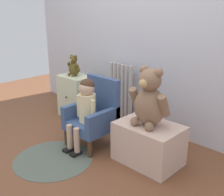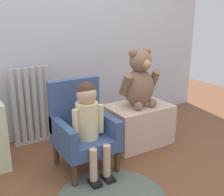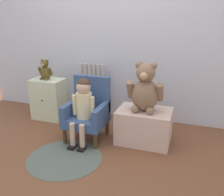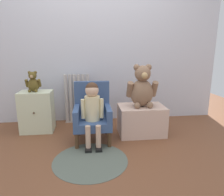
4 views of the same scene
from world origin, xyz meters
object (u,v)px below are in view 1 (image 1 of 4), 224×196
(low_bench, at_px, (148,143))
(floor_rug, at_px, (53,159))
(small_teddy_bear, at_px, (74,67))
(child_armchair, at_px, (94,115))
(large_teddy_bear, at_px, (149,100))
(radiator, at_px, (120,93))
(small_dresser, at_px, (76,96))
(child_figure, at_px, (85,104))

(low_bench, height_order, floor_rug, low_bench)
(small_teddy_bear, distance_m, floor_rug, 1.27)
(child_armchair, distance_m, large_teddy_bear, 0.68)
(radiator, bearing_deg, small_teddy_bear, -152.07)
(low_bench, bearing_deg, radiator, 147.53)
(small_teddy_bear, relative_size, floor_rug, 0.36)
(child_armchair, bearing_deg, small_dresser, 154.92)
(large_teddy_bear, bearing_deg, low_bench, 49.89)
(small_dresser, xyz_separation_m, low_bench, (1.34, -0.25, -0.08))
(small_dresser, xyz_separation_m, small_teddy_bear, (-0.02, 0.00, 0.38))
(large_teddy_bear, xyz_separation_m, small_teddy_bear, (-1.35, 0.25, 0.05))
(radiator, relative_size, small_dresser, 1.34)
(radiator, relative_size, low_bench, 1.26)
(child_armchair, bearing_deg, low_bench, 8.37)
(radiator, xyz_separation_m, small_dresser, (-0.51, -0.28, -0.09))
(radiator, height_order, low_bench, radiator)
(radiator, relative_size, large_teddy_bear, 1.38)
(child_figure, height_order, small_teddy_bear, small_teddy_bear)
(low_bench, xyz_separation_m, floor_rug, (-0.65, -0.59, -0.18))
(radiator, relative_size, child_figure, 1.01)
(large_teddy_bear, relative_size, small_teddy_bear, 1.99)
(child_armchair, xyz_separation_m, low_bench, (0.62, 0.09, -0.13))
(radiator, height_order, child_armchair, radiator)
(radiator, distance_m, low_bench, 1.00)
(child_armchair, distance_m, low_bench, 0.64)
(large_teddy_bear, distance_m, small_teddy_bear, 1.38)
(child_armchair, xyz_separation_m, small_teddy_bear, (-0.74, 0.34, 0.34))
(small_dresser, relative_size, child_armchair, 0.78)
(child_armchair, xyz_separation_m, floor_rug, (-0.04, -0.50, -0.31))
(child_figure, xyz_separation_m, small_teddy_bear, (-0.74, 0.45, 0.19))
(radiator, xyz_separation_m, child_figure, (0.21, -0.73, 0.10))
(large_teddy_bear, bearing_deg, small_teddy_bear, 169.37)
(child_armchair, bearing_deg, floor_rug, -94.03)
(low_bench, distance_m, large_teddy_bear, 0.41)
(small_dresser, height_order, low_bench, small_dresser)
(radiator, xyz_separation_m, floor_rug, (0.17, -1.12, -0.35))
(child_armchair, distance_m, floor_rug, 0.59)
(child_armchair, distance_m, small_teddy_bear, 0.88)
(radiator, bearing_deg, large_teddy_bear, -32.92)
(low_bench, height_order, small_teddy_bear, small_teddy_bear)
(radiator, relative_size, floor_rug, 0.98)
(radiator, height_order, floor_rug, radiator)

